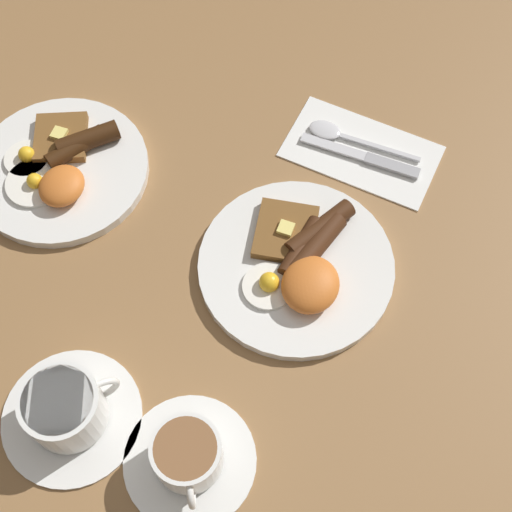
# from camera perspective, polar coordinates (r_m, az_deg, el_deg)

# --- Properties ---
(ground_plane) EXTENTS (3.00, 3.00, 0.00)m
(ground_plane) POSITION_cam_1_polar(r_m,az_deg,el_deg) (0.95, 3.19, -1.03)
(ground_plane) COLOR olive
(breakfast_plate_near) EXTENTS (0.26, 0.26, 0.05)m
(breakfast_plate_near) POSITION_cam_1_polar(r_m,az_deg,el_deg) (0.94, 3.43, -0.62)
(breakfast_plate_near) COLOR white
(breakfast_plate_near) RESTS_ON ground_plane
(breakfast_plate_far) EXTENTS (0.25, 0.25, 0.05)m
(breakfast_plate_far) POSITION_cam_1_polar(r_m,az_deg,el_deg) (1.06, -15.31, 6.91)
(breakfast_plate_far) COLOR white
(breakfast_plate_far) RESTS_ON ground_plane
(teacup_near) EXTENTS (0.16, 0.16, 0.07)m
(teacup_near) POSITION_cam_1_polar(r_m,az_deg,el_deg) (0.85, -5.45, -15.70)
(teacup_near) COLOR white
(teacup_near) RESTS_ON ground_plane
(teacup_far) EXTENTS (0.17, 0.17, 0.08)m
(teacup_far) POSITION_cam_1_polar(r_m,az_deg,el_deg) (0.88, -14.90, -11.81)
(teacup_far) COLOR white
(teacup_far) RESTS_ON ground_plane
(napkin) EXTENTS (0.14, 0.23, 0.01)m
(napkin) POSITION_cam_1_polar(r_m,az_deg,el_deg) (1.06, 8.44, 8.31)
(napkin) COLOR white
(napkin) RESTS_ON ground_plane
(knife) EXTENTS (0.02, 0.18, 0.01)m
(knife) POSITION_cam_1_polar(r_m,az_deg,el_deg) (1.05, 8.83, 7.78)
(knife) COLOR silver
(knife) RESTS_ON napkin
(spoon) EXTENTS (0.03, 0.17, 0.01)m
(spoon) POSITION_cam_1_polar(r_m,az_deg,el_deg) (1.07, 6.46, 9.71)
(spoon) COLOR silver
(spoon) RESTS_ON napkin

